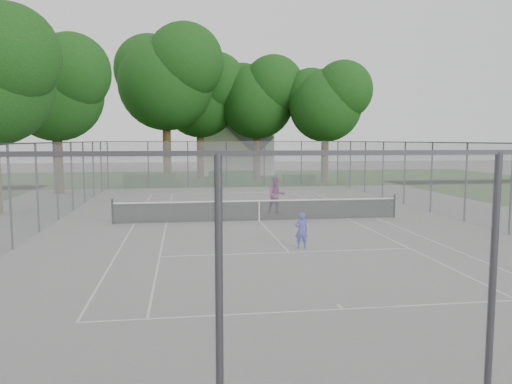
{
  "coord_description": "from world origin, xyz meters",
  "views": [
    {
      "loc": [
        -3.34,
        -21.9,
        3.63
      ],
      "look_at": [
        0.0,
        1.0,
        1.2
      ],
      "focal_mm": 35.0,
      "sensor_mm": 36.0,
      "label": 1
    }
  ],
  "objects": [
    {
      "name": "ground",
      "position": [
        0.0,
        0.0,
        0.0
      ],
      "size": [
        120.0,
        120.0,
        0.0
      ],
      "primitive_type": "plane",
      "color": "slate",
      "rests_on": "ground"
    },
    {
      "name": "grass_far",
      "position": [
        0.0,
        26.0,
        0.0
      ],
      "size": [
        60.0,
        20.0,
        0.0
      ],
      "primitive_type": "cube",
      "color": "#244714",
      "rests_on": "ground"
    },
    {
      "name": "court_markings",
      "position": [
        0.0,
        0.0,
        0.01
      ],
      "size": [
        11.03,
        23.83,
        0.01
      ],
      "color": "silver",
      "rests_on": "ground"
    },
    {
      "name": "tennis_net",
      "position": [
        0.0,
        0.0,
        0.51
      ],
      "size": [
        12.87,
        0.1,
        1.1
      ],
      "color": "black",
      "rests_on": "ground"
    },
    {
      "name": "perimeter_fence",
      "position": [
        0.0,
        0.0,
        1.81
      ],
      "size": [
        18.08,
        34.08,
        3.52
      ],
      "color": "#38383D",
      "rests_on": "ground"
    },
    {
      "name": "tree_far_left",
      "position": [
        -4.57,
        20.93,
        9.01
      ],
      "size": [
        9.12,
        8.33,
        13.11
      ],
      "color": "#392814",
      "rests_on": "ground"
    },
    {
      "name": "tree_far_midleft",
      "position": [
        -1.67,
        24.35,
        7.86
      ],
      "size": [
        7.95,
        7.26,
        11.43
      ],
      "color": "#392814",
      "rests_on": "ground"
    },
    {
      "name": "tree_far_midright",
      "position": [
        3.37,
        22.92,
        7.6
      ],
      "size": [
        7.69,
        7.03,
        11.06
      ],
      "color": "#392814",
      "rests_on": "ground"
    },
    {
      "name": "tree_far_right",
      "position": [
        8.87,
        19.88,
        7.05
      ],
      "size": [
        7.14,
        6.52,
        10.26
      ],
      "color": "#392814",
      "rests_on": "ground"
    },
    {
      "name": "tree_side_back",
      "position": [
        -11.6,
        13.22,
        7.23
      ],
      "size": [
        7.32,
        6.68,
        10.52
      ],
      "color": "#392814",
      "rests_on": "ground"
    },
    {
      "name": "hedge_left",
      "position": [
        -5.94,
        17.84,
        0.5
      ],
      "size": [
        3.96,
        1.19,
        0.99
      ],
      "primitive_type": "cube",
      "color": "#164215",
      "rests_on": "ground"
    },
    {
      "name": "hedge_mid",
      "position": [
        0.46,
        18.27,
        0.56
      ],
      "size": [
        3.55,
        1.01,
        1.12
      ],
      "primitive_type": "cube",
      "color": "#164215",
      "rests_on": "ground"
    },
    {
      "name": "hedge_right",
      "position": [
        6.13,
        18.34,
        0.38
      ],
      "size": [
        2.56,
        0.94,
        0.77
      ],
      "primitive_type": "cube",
      "color": "#164215",
      "rests_on": "ground"
    },
    {
      "name": "house",
      "position": [
        1.98,
        30.92,
        3.85
      ],
      "size": [
        7.69,
        5.96,
        9.57
      ],
      "color": "white",
      "rests_on": "ground"
    },
    {
      "name": "girl_player",
      "position": [
        0.54,
        -5.84,
        0.61
      ],
      "size": [
        0.45,
        0.3,
        1.22
      ],
      "primitive_type": "imported",
      "rotation": [
        0.0,
        0.0,
        3.17
      ],
      "color": "#3031B6",
      "rests_on": "ground"
    },
    {
      "name": "woman_player",
      "position": [
        1.17,
        2.12,
        0.92
      ],
      "size": [
        0.93,
        0.74,
        1.83
      ],
      "primitive_type": "imported",
      "rotation": [
        0.0,
        0.0,
        0.06
      ],
      "color": "#73266C",
      "rests_on": "ground"
    }
  ]
}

